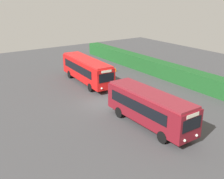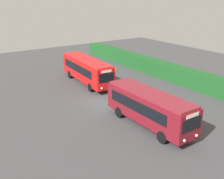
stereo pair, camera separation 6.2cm
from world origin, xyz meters
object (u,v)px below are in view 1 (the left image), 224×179
person_center (153,104)px  bus_maroon (149,107)px  bus_red (87,69)px  person_left (94,68)px  traffic_cone (115,69)px

person_center → bus_maroon: bearing=137.7°
bus_maroon → person_center: bus_maroon is taller
bus_red → person_center: bearing=7.1°
person_left → traffic_cone: 3.56m
bus_red → traffic_cone: bus_red is taller
bus_red → bus_maroon: bus_red is taller
traffic_cone → person_center: bearing=-21.2°
person_left → bus_maroon: bearing=-7.0°
person_left → traffic_cone: bearing=91.6°
bus_maroon → bus_red: bearing=173.5°
bus_red → person_left: bearing=139.4°
person_left → bus_red: bearing=-36.9°
bus_red → person_center: size_ratio=5.78×
bus_maroon → traffic_cone: bus_maroon is taller
bus_red → person_center: 11.67m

